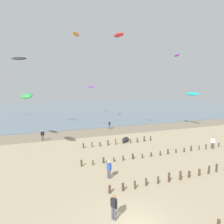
# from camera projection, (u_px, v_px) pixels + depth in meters

# --- Properties ---
(wet_sand_strip) EXTENTS (120.00, 6.58, 0.01)m
(wet_sand_strip) POSITION_uv_depth(u_px,v_px,m) (68.00, 134.00, 36.66)
(wet_sand_strip) COLOR #84755B
(wet_sand_strip) RESTS_ON ground
(sea) EXTENTS (160.00, 70.00, 0.10)m
(sea) POSITION_uv_depth(u_px,v_px,m) (51.00, 110.00, 72.14)
(sea) COLOR slate
(sea) RESTS_ON ground
(groyne_near) EXTENTS (18.52, 0.38, 0.88)m
(groyne_near) POSITION_uv_depth(u_px,v_px,m) (197.00, 173.00, 19.79)
(groyne_near) COLOR #49322C
(groyne_near) RESTS_ON ground
(groyne_mid) EXTENTS (19.91, 0.34, 0.72)m
(groyne_mid) POSITION_uv_depth(u_px,v_px,m) (157.00, 153.00, 25.56)
(groyne_mid) COLOR #403A25
(groyne_mid) RESTS_ON ground
(groyne_far) EXTENTS (10.96, 0.35, 0.86)m
(groyne_far) POSITION_uv_depth(u_px,v_px,m) (120.00, 142.00, 30.61)
(groyne_far) COLOR #3C362A
(groyne_far) RESTS_ON ground
(person_nearest_camera) EXTENTS (0.56, 0.28, 1.71)m
(person_nearest_camera) POSITION_uv_depth(u_px,v_px,m) (43.00, 135.00, 32.38)
(person_nearest_camera) COLOR #4C4C56
(person_nearest_camera) RESTS_ON ground
(person_mid_beach) EXTENTS (0.39, 0.48, 1.71)m
(person_mid_beach) POSITION_uv_depth(u_px,v_px,m) (213.00, 142.00, 28.24)
(person_mid_beach) COLOR #4C4C56
(person_mid_beach) RESTS_ON ground
(person_by_waterline) EXTENTS (0.29, 0.56, 1.71)m
(person_by_waterline) POSITION_uv_depth(u_px,v_px,m) (109.00, 125.00, 40.96)
(person_by_waterline) COLOR #4C4C56
(person_by_waterline) RESTS_ON ground
(person_left_flank) EXTENTS (0.37, 0.50, 1.71)m
(person_left_flank) POSITION_uv_depth(u_px,v_px,m) (109.00, 169.00, 19.28)
(person_left_flank) COLOR #4C4C56
(person_left_flank) RESTS_ON ground
(person_right_flank) EXTENTS (0.36, 0.52, 1.71)m
(person_right_flank) POSITION_uv_depth(u_px,v_px,m) (114.00, 206.00, 13.31)
(person_right_flank) COLOR #4C4C56
(person_right_flank) RESTS_ON ground
(grounded_kite) EXTENTS (2.34, 2.73, 0.53)m
(grounded_kite) POSITION_uv_depth(u_px,v_px,m) (125.00, 139.00, 32.31)
(grounded_kite) COLOR black
(grounded_kite) RESTS_ON ground
(kite_aloft_0) EXTENTS (1.73, 2.49, 0.56)m
(kite_aloft_0) POSITION_uv_depth(u_px,v_px,m) (177.00, 55.00, 35.28)
(kite_aloft_0) COLOR purple
(kite_aloft_1) EXTENTS (1.34, 3.41, 0.84)m
(kite_aloft_1) POSITION_uv_depth(u_px,v_px,m) (192.00, 94.00, 40.91)
(kite_aloft_1) COLOR #19B2B7
(kite_aloft_3) EXTENTS (2.13, 3.70, 0.95)m
(kite_aloft_3) POSITION_uv_depth(u_px,v_px,m) (27.00, 96.00, 25.66)
(kite_aloft_3) COLOR green
(kite_aloft_4) EXTENTS (1.39, 2.79, 0.76)m
(kite_aloft_4) POSITION_uv_depth(u_px,v_px,m) (119.00, 35.00, 33.22)
(kite_aloft_4) COLOR red
(kite_aloft_6) EXTENTS (1.89, 3.56, 0.91)m
(kite_aloft_6) POSITION_uv_depth(u_px,v_px,m) (91.00, 87.00, 60.34)
(kite_aloft_6) COLOR purple
(kite_aloft_7) EXTENTS (2.37, 3.66, 0.78)m
(kite_aloft_7) POSITION_uv_depth(u_px,v_px,m) (76.00, 34.00, 41.13)
(kite_aloft_7) COLOR orange
(kite_aloft_8) EXTENTS (2.87, 1.73, 0.77)m
(kite_aloft_8) POSITION_uv_depth(u_px,v_px,m) (19.00, 58.00, 37.42)
(kite_aloft_8) COLOR black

